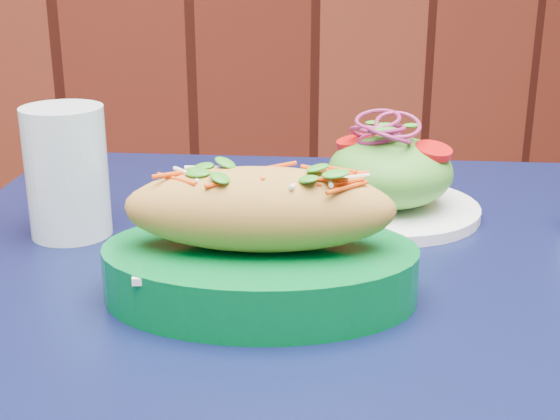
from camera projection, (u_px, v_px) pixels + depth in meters
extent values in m
cube|color=black|center=(318.00, 287.00, 0.72)|extent=(1.02, 1.02, 0.03)
cylinder|color=black|center=(107.00, 412.00, 1.19)|extent=(0.04, 0.04, 0.72)
cube|color=white|center=(260.00, 252.00, 0.65)|extent=(0.22, 0.15, 0.01)
ellipsoid|color=#C08E3D|center=(260.00, 209.00, 0.64)|extent=(0.24, 0.14, 0.07)
cylinder|color=white|center=(388.00, 209.00, 0.87)|extent=(0.20, 0.20, 0.01)
ellipsoid|color=#4C992D|center=(390.00, 172.00, 0.85)|extent=(0.14, 0.14, 0.08)
cylinder|color=red|center=(433.00, 147.00, 0.83)|extent=(0.04, 0.04, 0.01)
cylinder|color=red|center=(355.00, 138.00, 0.86)|extent=(0.04, 0.04, 0.01)
cylinder|color=red|center=(378.00, 134.00, 0.88)|extent=(0.04, 0.04, 0.01)
torus|color=#881D50|center=(392.00, 133.00, 0.84)|extent=(0.05, 0.05, 0.00)
torus|color=#881D50|center=(392.00, 130.00, 0.84)|extent=(0.05, 0.05, 0.00)
torus|color=#881D50|center=(392.00, 126.00, 0.84)|extent=(0.05, 0.05, 0.00)
torus|color=#881D50|center=(392.00, 122.00, 0.84)|extent=(0.05, 0.05, 0.00)
torus|color=#881D50|center=(392.00, 119.00, 0.83)|extent=(0.05, 0.05, 0.00)
torus|color=#881D50|center=(393.00, 115.00, 0.83)|extent=(0.05, 0.05, 0.00)
cylinder|color=silver|center=(67.00, 172.00, 0.79)|extent=(0.08, 0.08, 0.13)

